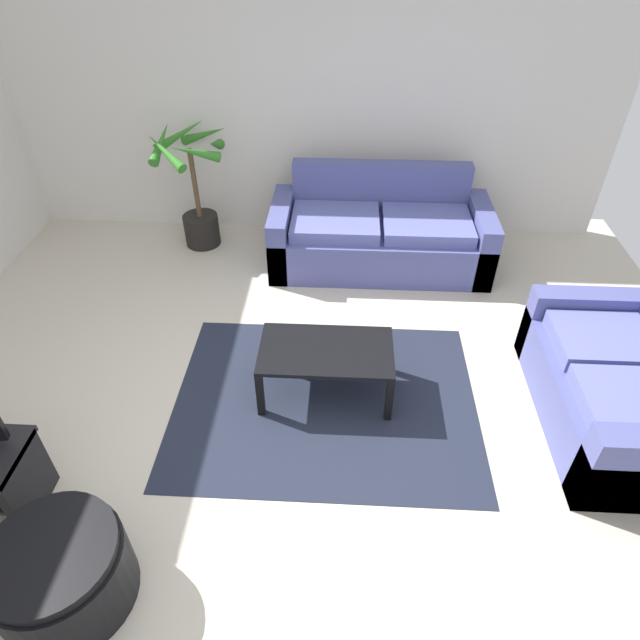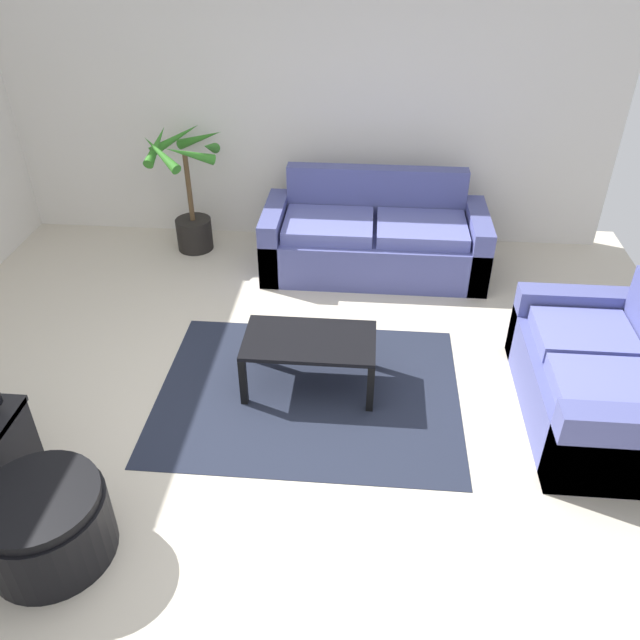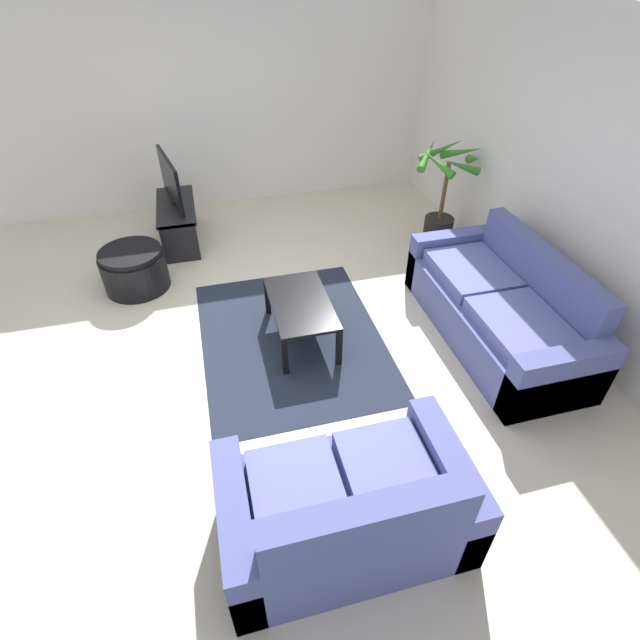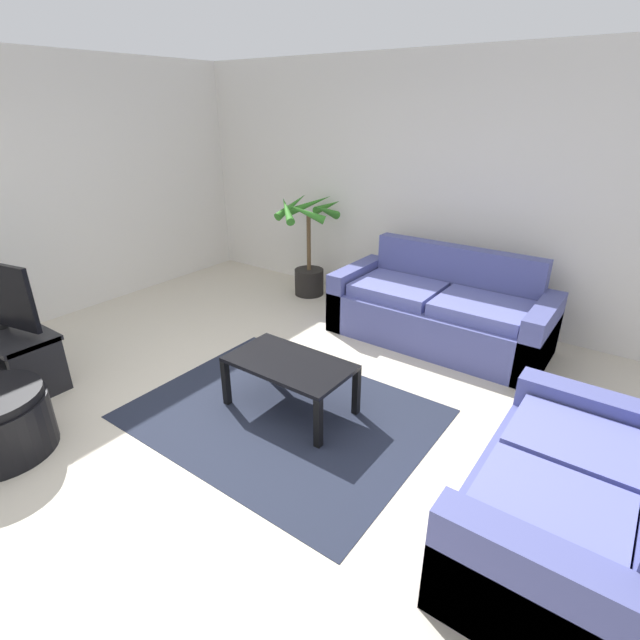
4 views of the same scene
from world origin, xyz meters
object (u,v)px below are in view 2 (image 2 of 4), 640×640
coffee_table (310,345)px  potted_palm (189,198)px  couch_main (374,240)px  ottoman (46,524)px  couch_loveseat (600,382)px

coffee_table → potted_palm: 2.52m
couch_main → ottoman: bearing=-117.1°
couch_loveseat → potted_palm: bearing=146.6°
couch_loveseat → coffee_table: size_ratio=1.60×
couch_main → coffee_table: couch_main is taller
couch_main → potted_palm: potted_palm is taller
coffee_table → ottoman: (-1.29, -1.56, -0.14)m
couch_loveseat → coffee_table: bearing=175.3°
coffee_table → potted_palm: bearing=123.9°
couch_main → potted_palm: (-1.84, 0.28, 0.25)m
couch_loveseat → potted_palm: 4.09m
coffee_table → ottoman: bearing=-129.5°
couch_main → coffee_table: bearing=-103.7°
coffee_table → ottoman: size_ratio=1.37×
couch_main → couch_loveseat: size_ratio=1.38×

